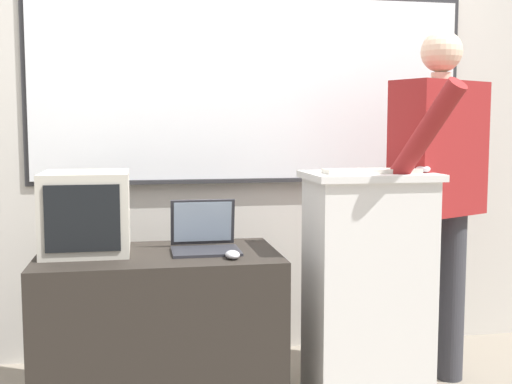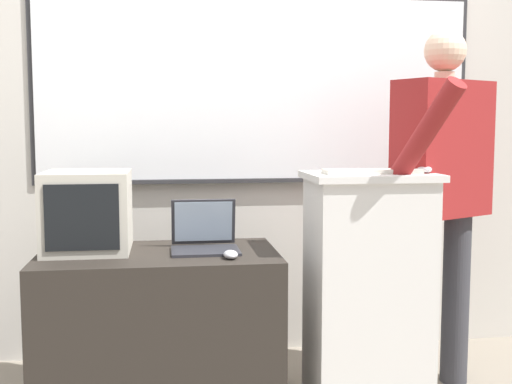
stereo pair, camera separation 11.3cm
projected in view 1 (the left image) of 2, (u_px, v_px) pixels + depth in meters
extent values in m
cube|color=beige|center=(243.00, 85.00, 3.52)|extent=(6.40, 0.12, 2.96)
cube|color=#2D2D30|center=(252.00, 89.00, 3.46)|extent=(2.37, 0.02, 1.02)
cube|color=white|center=(252.00, 88.00, 3.46)|extent=(2.32, 0.02, 0.97)
cube|color=#2D2D30|center=(252.00, 181.00, 3.49)|extent=(2.09, 0.04, 0.02)
cube|color=silver|center=(367.00, 291.00, 2.89)|extent=(0.51, 0.38, 1.02)
cube|color=silver|center=(369.00, 176.00, 2.84)|extent=(0.56, 0.41, 0.03)
cube|color=#28231E|center=(160.00, 332.00, 2.82)|extent=(1.04, 0.61, 0.70)
cylinder|color=#333338|center=(417.00, 305.00, 3.00)|extent=(0.13, 0.13, 0.83)
cylinder|color=#333338|center=(451.00, 296.00, 3.16)|extent=(0.13, 0.13, 0.83)
cube|color=maroon|center=(439.00, 149.00, 3.01)|extent=(0.52, 0.41, 0.63)
cylinder|color=beige|center=(441.00, 77.00, 2.97)|extent=(0.09, 0.09, 0.04)
sphere|color=beige|center=(442.00, 52.00, 2.96)|extent=(0.19, 0.19, 0.19)
cylinder|color=maroon|center=(419.00, 142.00, 2.67)|extent=(0.27, 0.42, 0.52)
cylinder|color=maroon|center=(472.00, 153.00, 3.17)|extent=(0.08, 0.08, 0.59)
cube|color=#28282D|center=(206.00, 251.00, 2.80)|extent=(0.30, 0.22, 0.01)
cube|color=#28282D|center=(203.00, 222.00, 2.92)|extent=(0.29, 0.05, 0.21)
cube|color=#8C9EB2|center=(203.00, 222.00, 2.91)|extent=(0.26, 0.04, 0.18)
cube|color=beige|center=(372.00, 171.00, 2.78)|extent=(0.42, 0.12, 0.02)
ellipsoid|color=#BCBCC1|center=(233.00, 255.00, 2.67)|extent=(0.06, 0.10, 0.03)
ellipsoid|color=#BCBCC1|center=(423.00, 169.00, 2.82)|extent=(0.06, 0.10, 0.03)
cube|color=#BCB7A8|center=(86.00, 212.00, 2.80)|extent=(0.37, 0.40, 0.35)
cube|color=black|center=(82.00, 219.00, 2.60)|extent=(0.30, 0.01, 0.28)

